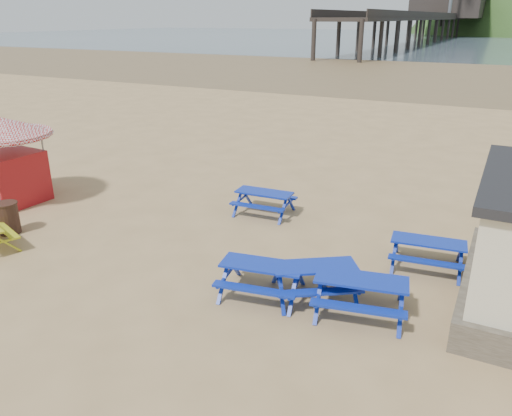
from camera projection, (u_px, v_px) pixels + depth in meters
The scene contains 11 objects.
ground at pixel (207, 252), 14.42m from camera, with size 400.00×400.00×0.00m, color tan.
wet_sand at pixel (452, 73), 60.13m from camera, with size 400.00×400.00×0.00m, color olive.
sea at pixel (499, 39), 155.71m from camera, with size 400.00×400.00×0.00m, color #445561.
picnic_table_blue_b at pixel (264, 203), 17.09m from camera, with size 2.01×1.66×0.80m.
picnic_table_blue_c at pixel (427, 254), 13.38m from camera, with size 2.08×1.76×0.80m.
picnic_table_blue_d at pixel (262, 279), 12.08m from camera, with size 2.23×1.91×0.83m.
picnic_table_blue_e at pixel (360, 296), 11.33m from camera, with size 2.35×2.04×0.87m.
picnic_table_blue_f at pixel (314, 281), 12.00m from camera, with size 2.55×2.45×0.84m.
ice_cream_kiosk at pixel (3, 149), 17.63m from camera, with size 3.70×3.70×3.14m.
litter_bin at pixel (8, 218), 15.52m from camera, with size 0.69×0.69×1.01m.
pier at pixel (445, 20), 168.25m from camera, with size 24.00×220.00×39.29m.
Camera 1 is at (7.19, -10.93, 6.35)m, focal length 35.00 mm.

